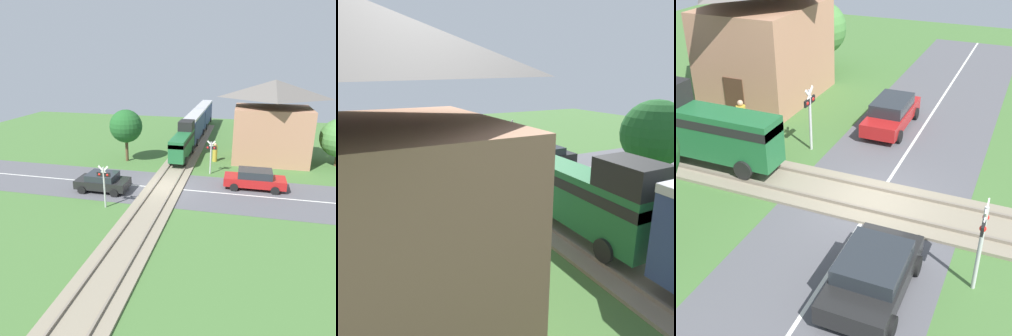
{
  "view_description": "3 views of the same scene",
  "coord_description": "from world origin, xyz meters",
  "views": [
    {
      "loc": [
        5.42,
        -21.92,
        9.3
      ],
      "look_at": [
        0.0,
        1.19,
        1.2
      ],
      "focal_mm": 35.0,
      "sensor_mm": 36.0,
      "label": 1
    },
    {
      "loc": [
        7.55,
        15.42,
        5.85
      ],
      "look_at": [
        0.0,
        1.19,
        1.2
      ],
      "focal_mm": 35.0,
      "sensor_mm": 36.0,
      "label": 2
    },
    {
      "loc": [
        -13.42,
        -4.43,
        9.47
      ],
      "look_at": [
        0.0,
        1.19,
        1.2
      ],
      "focal_mm": 50.0,
      "sensor_mm": 36.0,
      "label": 3
    }
  ],
  "objects": [
    {
      "name": "track_bed",
      "position": [
        0.0,
        0.0,
        0.07
      ],
      "size": [
        2.8,
        48.0,
        0.24
      ],
      "color": "gray",
      "rests_on": "ground_plane"
    },
    {
      "name": "crossing_signal_east_approach",
      "position": [
        2.96,
        3.99,
        1.85
      ],
      "size": [
        0.9,
        0.18,
        2.86
      ],
      "color": "#B7B7B7",
      "rests_on": "ground_plane"
    },
    {
      "name": "crossing_signal_west_approach",
      "position": [
        -2.96,
        -3.99,
        1.85
      ],
      "size": [
        0.9,
        0.18,
        2.86
      ],
      "color": "#B7B7B7",
      "rests_on": "ground_plane"
    },
    {
      "name": "road_surface",
      "position": [
        0.0,
        0.0,
        0.01
      ],
      "size": [
        48.0,
        6.4,
        0.02
      ],
      "color": "#515156",
      "rests_on": "ground_plane"
    },
    {
      "name": "car_far_side",
      "position": [
        6.49,
        1.44,
        0.77
      ],
      "size": [
        4.4,
        1.85,
        1.47
      ],
      "color": "#A81919",
      "rests_on": "ground_plane"
    },
    {
      "name": "ground_plane",
      "position": [
        0.0,
        0.0,
        0.0
      ],
      "size": [
        60.0,
        60.0,
        0.0
      ],
      "primitive_type": "plane",
      "color": "#426B33"
    },
    {
      "name": "tree_roadside_hedge",
      "position": [
        -5.02,
        5.83,
        3.29
      ],
      "size": [
        2.99,
        2.99,
        4.8
      ],
      "color": "brown",
      "rests_on": "ground_plane"
    },
    {
      "name": "car_near_crossing",
      "position": [
        -4.25,
        -1.44,
        0.73
      ],
      "size": [
        3.75,
        2.05,
        1.35
      ],
      "color": "black",
      "rests_on": "ground_plane"
    },
    {
      "name": "pedestrian_by_station",
      "position": [
        3.0,
        7.53,
        0.8
      ],
      "size": [
        0.43,
        0.43,
        1.75
      ],
      "color": "gold",
      "rests_on": "ground_plane"
    }
  ]
}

